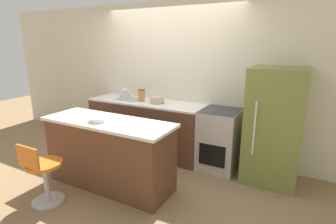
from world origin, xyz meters
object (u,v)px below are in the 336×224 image
(oven_range, at_px, (219,139))
(stool_chair, at_px, (43,175))
(refrigerator, at_px, (274,126))
(kettle, at_px, (125,94))
(mixing_bowl, at_px, (157,100))

(oven_range, bearing_deg, stool_chair, -128.99)
(refrigerator, xyz_separation_m, kettle, (-2.55, 0.00, 0.21))
(oven_range, xyz_separation_m, stool_chair, (-1.57, -1.94, -0.08))
(oven_range, relative_size, kettle, 4.74)
(refrigerator, bearing_deg, kettle, 179.92)
(oven_range, height_order, kettle, kettle)
(oven_range, distance_m, refrigerator, 0.84)
(oven_range, xyz_separation_m, kettle, (-1.78, -0.01, 0.55))
(oven_range, distance_m, stool_chair, 2.50)
(refrigerator, xyz_separation_m, stool_chair, (-2.34, -1.93, -0.42))
(refrigerator, distance_m, mixing_bowl, 1.89)
(refrigerator, height_order, kettle, refrigerator)
(stool_chair, bearing_deg, oven_range, 51.01)
(oven_range, height_order, refrigerator, refrigerator)
(oven_range, height_order, stool_chair, oven_range)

